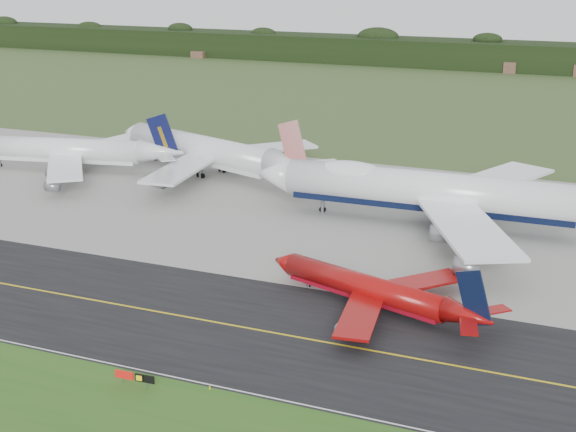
{
  "coord_description": "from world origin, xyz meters",
  "views": [
    {
      "loc": [
        42.74,
        -94.14,
        48.58
      ],
      "look_at": [
        -3.91,
        22.0,
        7.73
      ],
      "focal_mm": 50.0,
      "sensor_mm": 36.0,
      "label": 1
    }
  ],
  "objects_px": {
    "jet_ba_747": "(444,193)",
    "jet_red_737": "(375,291)",
    "jet_star_tail": "(210,152)",
    "taxiway_sign": "(134,377)",
    "jet_navy_gold": "(70,151)"
  },
  "relations": [
    {
      "from": "jet_ba_747",
      "to": "taxiway_sign",
      "type": "xyz_separation_m",
      "value": [
        -21.9,
        -72.05,
        -5.38
      ]
    },
    {
      "from": "jet_ba_747",
      "to": "jet_star_tail",
      "type": "height_order",
      "value": "jet_ba_747"
    },
    {
      "from": "taxiway_sign",
      "to": "jet_star_tail",
      "type": "bearing_deg",
      "value": 111.76
    },
    {
      "from": "taxiway_sign",
      "to": "jet_navy_gold",
      "type": "bearing_deg",
      "value": 130.23
    },
    {
      "from": "jet_ba_747",
      "to": "jet_red_737",
      "type": "xyz_separation_m",
      "value": [
        -1.61,
        -40.29,
        -3.82
      ]
    },
    {
      "from": "jet_ba_747",
      "to": "jet_red_737",
      "type": "distance_m",
      "value": 40.5
    },
    {
      "from": "jet_red_737",
      "to": "jet_star_tail",
      "type": "bearing_deg",
      "value": 134.26
    },
    {
      "from": "jet_star_tail",
      "to": "taxiway_sign",
      "type": "distance_m",
      "value": 95.97
    },
    {
      "from": "jet_ba_747",
      "to": "jet_navy_gold",
      "type": "bearing_deg",
      "value": 174.84
    },
    {
      "from": "jet_red_737",
      "to": "jet_ba_747",
      "type": "bearing_deg",
      "value": 87.71
    },
    {
      "from": "jet_red_737",
      "to": "jet_navy_gold",
      "type": "xyz_separation_m",
      "value": [
        -88.11,
        48.4,
        1.99
      ]
    },
    {
      "from": "jet_star_tail",
      "to": "taxiway_sign",
      "type": "relative_size",
      "value": 11.69
    },
    {
      "from": "jet_red_737",
      "to": "taxiway_sign",
      "type": "height_order",
      "value": "jet_red_737"
    },
    {
      "from": "jet_navy_gold",
      "to": "taxiway_sign",
      "type": "relative_size",
      "value": 10.81
    },
    {
      "from": "taxiway_sign",
      "to": "jet_red_737",
      "type": "bearing_deg",
      "value": 57.42
    }
  ]
}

